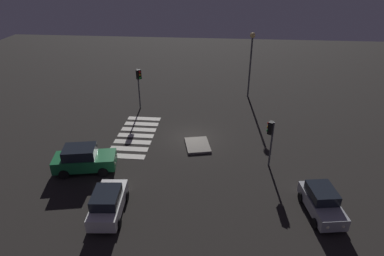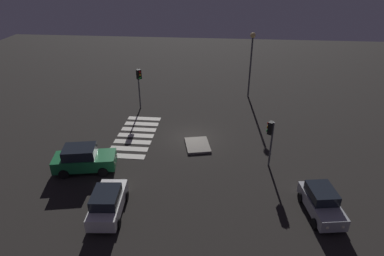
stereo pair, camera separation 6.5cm
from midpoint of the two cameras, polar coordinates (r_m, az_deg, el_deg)
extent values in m
plane|color=black|center=(28.97, -0.06, -1.75)|extent=(80.00, 80.00, 0.00)
cube|color=gray|center=(27.75, 0.90, -2.97)|extent=(2.93, 2.45, 0.18)
cube|color=silver|center=(21.37, -14.29, -12.63)|extent=(4.10, 2.03, 0.81)
cube|color=black|center=(20.73, -14.68, -11.50)|extent=(2.16, 1.72, 0.66)
cylinder|color=black|center=(22.72, -15.55, -11.23)|extent=(0.66, 0.29, 0.64)
cylinder|color=black|center=(22.33, -11.34, -11.45)|extent=(0.66, 0.29, 0.64)
cylinder|color=black|center=(20.95, -17.26, -15.40)|extent=(0.66, 0.29, 0.64)
cylinder|color=black|center=(20.52, -12.63, -15.74)|extent=(0.66, 0.29, 0.64)
sphere|color=#F2EABF|center=(22.95, -14.33, -9.46)|extent=(0.21, 0.21, 0.21)
sphere|color=#F2EABF|center=(22.73, -12.01, -9.56)|extent=(0.21, 0.21, 0.21)
cube|color=#196B38|center=(25.67, -18.03, -5.48)|extent=(2.72, 4.71, 0.91)
cube|color=black|center=(25.32, -18.90, -3.94)|extent=(2.13, 2.56, 0.73)
cylinder|color=black|center=(26.39, -14.64, -5.05)|extent=(0.39, 0.75, 0.71)
cylinder|color=black|center=(24.86, -15.17, -7.34)|extent=(0.39, 0.75, 0.71)
cylinder|color=black|center=(26.98, -20.41, -5.22)|extent=(0.39, 0.75, 0.71)
cylinder|color=black|center=(25.48, -21.30, -7.46)|extent=(0.39, 0.75, 0.71)
sphere|color=#F2EABF|center=(25.71, -13.11, -4.71)|extent=(0.24, 0.24, 0.24)
sphere|color=#F2EABF|center=(24.84, -13.34, -5.98)|extent=(0.24, 0.24, 0.24)
cube|color=#9EA0A5|center=(22.21, 21.38, -12.21)|extent=(4.03, 2.22, 0.78)
cube|color=black|center=(21.95, 21.45, -10.40)|extent=(2.17, 1.78, 0.63)
cylinder|color=black|center=(21.99, 24.41, -14.56)|extent=(0.64, 0.32, 0.61)
cylinder|color=black|center=(21.32, 20.45, -15.17)|extent=(0.64, 0.32, 0.61)
cylinder|color=black|center=(23.57, 21.90, -10.86)|extent=(0.64, 0.32, 0.61)
cylinder|color=black|center=(22.95, 18.21, -11.28)|extent=(0.64, 0.32, 0.61)
sphere|color=#F2EABF|center=(21.17, 24.54, -15.18)|extent=(0.20, 0.20, 0.20)
sphere|color=#F2EABF|center=(20.79, 22.27, -15.55)|extent=(0.20, 0.20, 0.20)
cylinder|color=#47474C|center=(34.37, -9.20, 6.61)|extent=(0.14, 0.14, 4.22)
cube|color=black|center=(33.68, -9.24, 9.13)|extent=(0.54, 0.54, 0.96)
sphere|color=red|center=(33.43, -9.10, 9.54)|extent=(0.22, 0.22, 0.22)
sphere|color=orange|center=(33.52, -9.06, 9.05)|extent=(0.22, 0.22, 0.22)
sphere|color=green|center=(33.61, -9.02, 8.56)|extent=(0.22, 0.22, 0.22)
cylinder|color=#47474C|center=(25.06, 13.42, -2.81)|extent=(0.14, 0.14, 3.65)
cube|color=black|center=(24.49, 13.38, 0.03)|extent=(0.54, 0.50, 0.96)
sphere|color=red|center=(24.42, 13.03, 0.78)|extent=(0.22, 0.22, 0.22)
sphere|color=orange|center=(24.55, 12.96, 0.16)|extent=(0.22, 0.22, 0.22)
sphere|color=green|center=(24.69, 12.88, -0.46)|extent=(0.22, 0.22, 0.22)
cylinder|color=#47474C|center=(37.26, 9.93, 10.19)|extent=(0.18, 0.18, 6.66)
sphere|color=#F9D172|center=(36.39, 10.38, 15.46)|extent=(0.56, 0.56, 0.56)
cube|color=silver|center=(32.77, -8.30, 1.61)|extent=(0.70, 3.20, 0.02)
cube|color=silver|center=(31.77, -8.75, 0.71)|extent=(0.70, 3.20, 0.02)
cube|color=silver|center=(30.78, -9.24, -0.25)|extent=(0.70, 3.20, 0.02)
cube|color=silver|center=(29.80, -9.75, -1.28)|extent=(0.70, 3.20, 0.02)
cube|color=silver|center=(28.84, -10.30, -2.37)|extent=(0.70, 3.20, 0.02)
cube|color=silver|center=(27.89, -10.88, -3.54)|extent=(0.70, 3.20, 0.02)
cube|color=silver|center=(26.95, -11.51, -4.79)|extent=(0.70, 3.20, 0.02)
camera|label=1|loc=(0.03, -90.07, -0.03)|focal=30.91mm
camera|label=2|loc=(0.03, 89.93, 0.03)|focal=30.91mm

